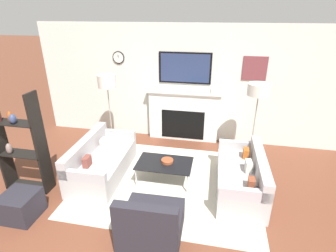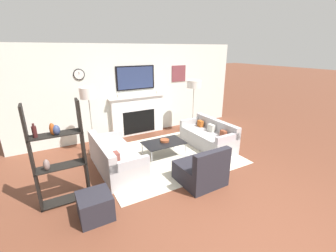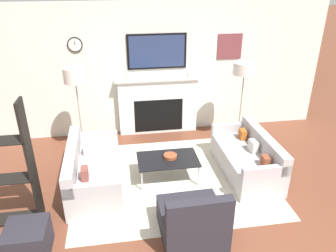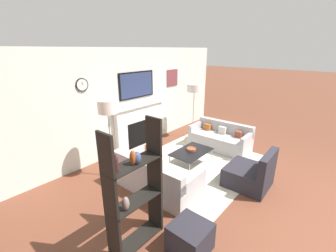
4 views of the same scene
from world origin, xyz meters
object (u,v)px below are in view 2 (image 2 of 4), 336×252
(floor_lamp_right, at_px, (194,85))
(ottoman, at_px, (95,206))
(armchair, at_px, (201,171))
(coffee_table, at_px, (164,143))
(couch_left, at_px, (115,159))
(couch_right, at_px, (209,137))
(decorative_bowl, at_px, (165,140))
(floor_lamp_left, at_px, (88,94))
(shelf_unit, at_px, (58,156))

(floor_lamp_right, distance_m, ottoman, 4.51)
(armchair, bearing_deg, ottoman, 178.93)
(coffee_table, height_order, floor_lamp_right, floor_lamp_right)
(couch_left, height_order, couch_right, couch_left)
(coffee_table, bearing_deg, decorative_bowl, 37.81)
(couch_right, bearing_deg, armchair, -133.38)
(couch_right, bearing_deg, ottoman, -158.56)
(floor_lamp_left, bearing_deg, ottoman, -101.64)
(couch_left, relative_size, floor_lamp_right, 1.02)
(couch_left, bearing_deg, floor_lamp_right, 20.91)
(coffee_table, height_order, ottoman, ottoman)
(decorative_bowl, bearing_deg, couch_left, -177.18)
(coffee_table, distance_m, floor_lamp_left, 2.16)
(armchair, relative_size, ottoman, 1.68)
(couch_right, distance_m, coffee_table, 1.39)
(floor_lamp_right, height_order, shelf_unit, shelf_unit)
(armchair, xyz_separation_m, decorative_bowl, (-0.06, 1.41, 0.16))
(couch_left, distance_m, armchair, 1.91)
(ottoman, bearing_deg, decorative_bowl, 34.47)
(armchair, height_order, ottoman, armchair)
(couch_left, bearing_deg, armchair, -45.09)
(ottoman, bearing_deg, shelf_unit, 119.71)
(couch_left, xyz_separation_m, floor_lamp_left, (-0.23, 1.09, 1.28))
(couch_left, distance_m, coffee_table, 1.24)
(decorative_bowl, relative_size, shelf_unit, 0.13)
(floor_lamp_left, bearing_deg, armchair, -57.21)
(couch_right, height_order, decorative_bowl, couch_right)
(decorative_bowl, xyz_separation_m, floor_lamp_right, (1.57, 1.03, 1.12))
(ottoman, bearing_deg, couch_left, 61.21)
(couch_right, xyz_separation_m, armchair, (-1.28, -1.35, -0.01))
(floor_lamp_left, bearing_deg, decorative_bowl, -34.26)
(couch_right, distance_m, floor_lamp_left, 3.31)
(armchair, relative_size, shelf_unit, 0.47)
(ottoman, bearing_deg, armchair, -1.07)
(couch_right, height_order, ottoman, couch_right)
(decorative_bowl, xyz_separation_m, ottoman, (-2.00, -1.37, -0.21))
(coffee_table, bearing_deg, couch_left, -178.70)
(decorative_bowl, bearing_deg, ottoman, -145.53)
(floor_lamp_right, bearing_deg, ottoman, -146.10)
(couch_left, relative_size, shelf_unit, 0.95)
(couch_right, xyz_separation_m, shelf_unit, (-3.72, -0.65, 0.62))
(floor_lamp_right, bearing_deg, couch_left, -159.09)
(couch_right, height_order, armchair, armchair)
(ottoman, bearing_deg, floor_lamp_left, 78.36)
(floor_lamp_left, bearing_deg, floor_lamp_right, 0.00)
(couch_right, distance_m, decorative_bowl, 1.35)
(floor_lamp_left, height_order, floor_lamp_right, floor_lamp_left)
(floor_lamp_left, height_order, shelf_unit, shelf_unit)
(couch_right, height_order, floor_lamp_left, floor_lamp_left)
(couch_right, xyz_separation_m, decorative_bowl, (-1.34, 0.06, 0.15))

